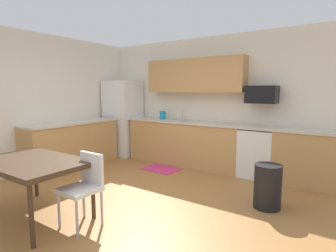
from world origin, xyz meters
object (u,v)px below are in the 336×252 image
at_px(oven_range, 258,152).
at_px(kettle, 163,115).
at_px(trash_bin, 268,186).
at_px(dining_table, 32,165).
at_px(refrigerator, 123,118).
at_px(microwave, 262,95).
at_px(chair_near_table, 85,183).

xyz_separation_m(oven_range, kettle, (-2.19, 0.05, 0.56)).
bearing_deg(trash_bin, dining_table, -140.72).
distance_m(dining_table, trash_bin, 3.06).
bearing_deg(dining_table, trash_bin, 39.28).
bearing_deg(kettle, dining_table, -83.79).
bearing_deg(trash_bin, oven_range, 111.24).
relative_size(dining_table, trash_bin, 2.33).
height_order(refrigerator, microwave, refrigerator).
relative_size(microwave, chair_near_table, 0.64).
bearing_deg(microwave, chair_near_table, -110.36).
bearing_deg(trash_bin, microwave, 109.86).
relative_size(refrigerator, chair_near_table, 2.14).
height_order(dining_table, trash_bin, dining_table).
xyz_separation_m(refrigerator, microwave, (3.31, 0.18, 0.60)).
height_order(refrigerator, kettle, refrigerator).
distance_m(oven_range, trash_bin, 1.42).
distance_m(microwave, trash_bin, 1.93).
bearing_deg(kettle, refrigerator, -173.34).
xyz_separation_m(microwave, trash_bin, (0.51, -1.42, -1.21)).
height_order(oven_range, dining_table, oven_range).
relative_size(oven_range, chair_near_table, 1.07).
relative_size(dining_table, chair_near_table, 1.65).
bearing_deg(microwave, kettle, -178.69).
height_order(microwave, kettle, microwave).
relative_size(microwave, kettle, 2.70).
relative_size(microwave, dining_table, 0.39).
bearing_deg(dining_table, refrigerator, 114.97).
bearing_deg(dining_table, chair_near_table, 19.03).
distance_m(oven_range, kettle, 2.27).
relative_size(microwave, trash_bin, 0.90).
xyz_separation_m(refrigerator, chair_near_table, (2.15, -2.92, -0.40)).
xyz_separation_m(microwave, kettle, (-2.19, -0.05, -0.49)).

